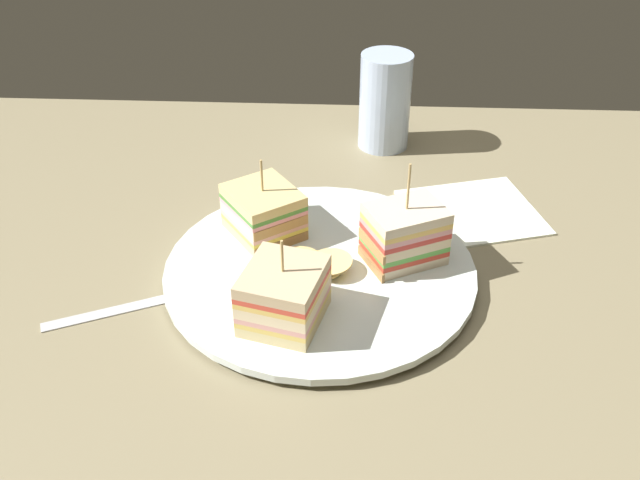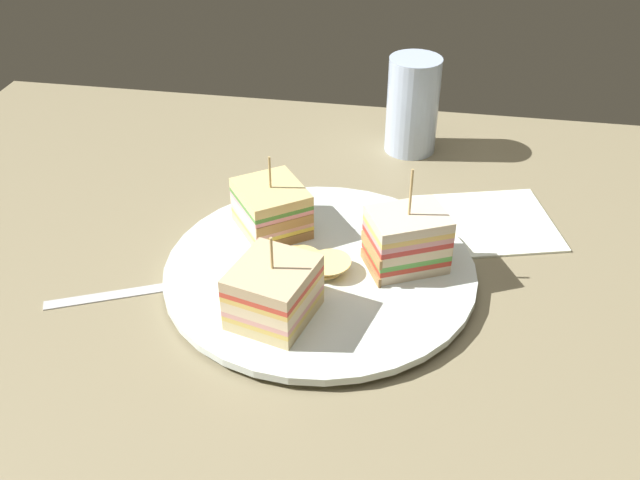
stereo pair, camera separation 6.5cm
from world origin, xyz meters
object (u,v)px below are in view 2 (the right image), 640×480
plate (320,271)px  chip_pile (316,262)px  sandwich_wedge_2 (272,208)px  sandwich_wedge_1 (406,240)px  spoon (169,284)px  drinking_glass (412,112)px  napkin (487,222)px  sandwich_wedge_0 (274,292)px

plate → chip_pile: chip_pile is taller
sandwich_wedge_2 → sandwich_wedge_1: bearing=39.0°
sandwich_wedge_2 → spoon: 12.52cm
chip_pile → plate: bearing=-139.0°
spoon → sandwich_wedge_2: bearing=25.8°
chip_pile → drinking_glass: drinking_glass is taller
sandwich_wedge_1 → napkin: 13.60cm
sandwich_wedge_0 → sandwich_wedge_2: 13.28cm
chip_pile → spoon: size_ratio=0.50×
chip_pile → napkin: (-16.04, -12.37, -1.82)cm
plate → chip_pile: size_ratio=4.05×
sandwich_wedge_1 → sandwich_wedge_0: bearing=16.0°
sandwich_wedge_0 → spoon: (10.91, -3.67, -3.47)cm
sandwich_wedge_1 → chip_pile: sandwich_wedge_1 is taller
spoon → drinking_glass: 37.43cm
sandwich_wedge_1 → chip_pile: bearing=-11.5°
plate → drinking_glass: (-6.50, -27.46, 4.14)cm
drinking_glass → spoon: bearing=57.3°
sandwich_wedge_1 → drinking_glass: size_ratio=0.87×
spoon → sandwich_wedge_0: bearing=-42.8°
plate → napkin: plate is taller
chip_pile → drinking_glass: bearing=-103.9°
sandwich_wedge_0 → spoon: size_ratio=0.57×
chip_pile → spoon: (13.21, 3.50, -1.68)cm
plate → napkin: 19.80cm
sandwich_wedge_1 → spoon: bearing=-11.0°
sandwich_wedge_1 → drinking_glass: drinking_glass is taller
sandwich_wedge_2 → chip_pile: size_ratio=1.27×
plate → sandwich_wedge_1: bearing=-167.6°
spoon → drinking_glass: bearing=33.2°
sandwich_wedge_0 → sandwich_wedge_1: size_ratio=0.82×
spoon → drinking_glass: size_ratio=1.24×
chip_pile → spoon: bearing=14.9°
sandwich_wedge_0 → sandwich_wedge_1: 13.89cm
chip_pile → napkin: bearing=-142.4°
sandwich_wedge_1 → sandwich_wedge_2: 14.05cm
plate → sandwich_wedge_1: sandwich_wedge_1 is taller
plate → chip_pile: bearing=41.0°
sandwich_wedge_0 → drinking_glass: bearing=0.4°
drinking_glass → sandwich_wedge_1: bearing=92.8°
spoon → plate: bearing=-8.5°
napkin → drinking_glass: bearing=-59.2°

